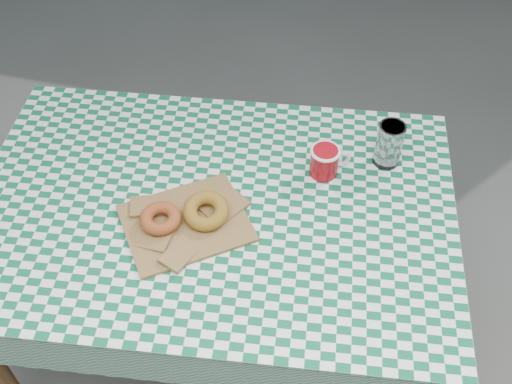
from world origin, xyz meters
TOP-DOWN VIEW (x-y plane):
  - ground at (0.00, 0.00)m, footprint 60.00×60.00m
  - table at (0.10, -0.07)m, footprint 1.32×0.96m
  - tablecloth at (0.10, -0.07)m, footprint 1.34×0.98m
  - paper_bag at (0.05, -0.14)m, footprint 0.38×0.37m
  - bagel_front at (-0.01, -0.17)m, footprint 0.13×0.13m
  - bagel_back at (0.09, -0.12)m, footprint 0.13×0.13m
  - coffee_mug at (0.35, 0.11)m, footprint 0.20×0.20m
  - drinking_glass at (0.51, 0.19)m, footprint 0.09×0.09m

SIDE VIEW (x-z plane):
  - ground at x=0.00m, z-range 0.00..0.00m
  - table at x=0.10m, z-range 0.00..0.75m
  - tablecloth at x=0.10m, z-range 0.75..0.76m
  - paper_bag at x=0.05m, z-range 0.76..0.77m
  - bagel_front at x=-0.01m, z-range 0.77..0.80m
  - bagel_back at x=0.09m, z-range 0.77..0.81m
  - coffee_mug at x=0.35m, z-range 0.76..0.84m
  - drinking_glass at x=0.51m, z-range 0.76..0.89m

